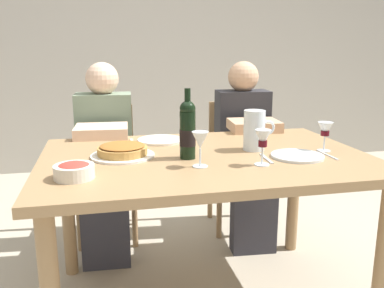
# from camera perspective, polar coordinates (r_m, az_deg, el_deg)

# --- Properties ---
(back_wall) EXTENTS (8.00, 0.10, 2.80)m
(back_wall) POSITION_cam_1_polar(r_m,az_deg,el_deg) (4.36, -6.65, 15.17)
(back_wall) COLOR #B2ADA3
(back_wall) RESTS_ON ground
(dining_table) EXTENTS (1.50, 1.00, 0.76)m
(dining_table) POSITION_cam_1_polar(r_m,az_deg,el_deg) (1.93, 1.90, -4.17)
(dining_table) COLOR #9E7A51
(dining_table) RESTS_ON ground
(wine_bottle) EXTENTS (0.07, 0.07, 0.31)m
(wine_bottle) POSITION_cam_1_polar(r_m,az_deg,el_deg) (1.82, -0.62, 2.02)
(wine_bottle) COLOR black
(wine_bottle) RESTS_ON dining_table
(water_pitcher) EXTENTS (0.16, 0.10, 0.19)m
(water_pitcher) POSITION_cam_1_polar(r_m,az_deg,el_deg) (2.00, 8.63, 1.57)
(water_pitcher) COLOR silver
(water_pitcher) RESTS_ON dining_table
(baked_tart) EXTENTS (0.29, 0.29, 0.06)m
(baked_tart) POSITION_cam_1_polar(r_m,az_deg,el_deg) (1.90, -9.60, -0.92)
(baked_tart) COLOR white
(baked_tart) RESTS_ON dining_table
(salad_bowl) EXTENTS (0.15, 0.15, 0.06)m
(salad_bowl) POSITION_cam_1_polar(r_m,az_deg,el_deg) (1.62, -16.02, -3.50)
(salad_bowl) COLOR silver
(salad_bowl) RESTS_ON dining_table
(wine_glass_left_diner) EXTENTS (0.07, 0.07, 0.15)m
(wine_glass_left_diner) POSITION_cam_1_polar(r_m,az_deg,el_deg) (1.69, 1.14, 0.35)
(wine_glass_left_diner) COLOR silver
(wine_glass_left_diner) RESTS_ON dining_table
(wine_glass_right_diner) EXTENTS (0.07, 0.07, 0.14)m
(wine_glass_right_diner) POSITION_cam_1_polar(r_m,az_deg,el_deg) (2.06, 17.96, 1.78)
(wine_glass_right_diner) COLOR silver
(wine_glass_right_diner) RESTS_ON dining_table
(wine_glass_centre) EXTENTS (0.07, 0.07, 0.15)m
(wine_glass_centre) POSITION_cam_1_polar(r_m,az_deg,el_deg) (1.74, 9.78, 0.51)
(wine_glass_centre) COLOR silver
(wine_glass_centre) RESTS_ON dining_table
(dinner_plate_left_setting) EXTENTS (0.24, 0.24, 0.01)m
(dinner_plate_left_setting) POSITION_cam_1_polar(r_m,az_deg,el_deg) (1.93, 14.39, -1.61)
(dinner_plate_left_setting) COLOR silver
(dinner_plate_left_setting) RESTS_ON dining_table
(dinner_plate_right_setting) EXTENTS (0.24, 0.24, 0.01)m
(dinner_plate_right_setting) POSITION_cam_1_polar(r_m,az_deg,el_deg) (2.19, -4.38, 0.55)
(dinner_plate_right_setting) COLOR silver
(dinner_plate_right_setting) RESTS_ON dining_table
(fork_left_setting) EXTENTS (0.03, 0.16, 0.00)m
(fork_left_setting) POSITION_cam_1_polar(r_m,az_deg,el_deg) (1.87, 10.26, -1.99)
(fork_left_setting) COLOR silver
(fork_left_setting) RESTS_ON dining_table
(knife_left_setting) EXTENTS (0.01, 0.18, 0.00)m
(knife_left_setting) POSITION_cam_1_polar(r_m,az_deg,el_deg) (2.00, 18.23, -1.43)
(knife_left_setting) COLOR silver
(knife_left_setting) RESTS_ON dining_table
(knife_right_setting) EXTENTS (0.03, 0.18, 0.00)m
(knife_right_setting) POSITION_cam_1_polar(r_m,az_deg,el_deg) (2.22, -0.54, 0.64)
(knife_right_setting) COLOR silver
(knife_right_setting) RESTS_ON dining_table
(spoon_right_setting) EXTENTS (0.01, 0.16, 0.00)m
(spoon_right_setting) POSITION_cam_1_polar(r_m,az_deg,el_deg) (2.18, -8.29, 0.26)
(spoon_right_setting) COLOR silver
(spoon_right_setting) RESTS_ON dining_table
(chair_left) EXTENTS (0.43, 0.43, 0.87)m
(chair_left) POSITION_cam_1_polar(r_m,az_deg,el_deg) (2.81, -11.70, -2.52)
(chair_left) COLOR #9E7A51
(chair_left) RESTS_ON ground
(diner_left) EXTENTS (0.35, 0.52, 1.16)m
(diner_left) POSITION_cam_1_polar(r_m,az_deg,el_deg) (2.55, -12.02, -1.36)
(diner_left) COLOR gray
(diner_left) RESTS_ON ground
(chair_right) EXTENTS (0.43, 0.43, 0.87)m
(chair_right) POSITION_cam_1_polar(r_m,az_deg,el_deg) (2.94, 6.15, -1.62)
(chair_right) COLOR #9E7A51
(chair_right) RESTS_ON ground
(diner_right) EXTENTS (0.36, 0.52, 1.16)m
(diner_right) POSITION_cam_1_polar(r_m,az_deg,el_deg) (2.69, 7.49, -0.43)
(diner_right) COLOR #2D2D33
(diner_right) RESTS_ON ground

